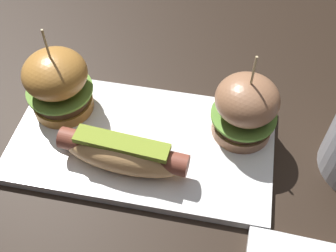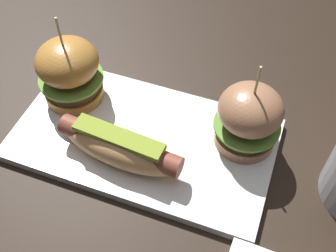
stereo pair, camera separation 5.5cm
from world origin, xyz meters
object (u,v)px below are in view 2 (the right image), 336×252
at_px(slider_right, 249,118).
at_px(platter_main, 144,139).
at_px(hot_dog, 120,147).
at_px(slider_left, 69,71).

bearing_deg(slider_right, platter_main, -162.10).
height_order(hot_dog, slider_right, slider_right).
distance_m(platter_main, slider_right, 0.15).
bearing_deg(hot_dog, slider_right, 30.57).
xyz_separation_m(platter_main, slider_left, (-0.13, 0.04, 0.06)).
relative_size(hot_dog, slider_left, 1.22).
distance_m(slider_left, slider_right, 0.27).
relative_size(platter_main, slider_right, 2.61).
height_order(platter_main, hot_dog, hot_dog).
bearing_deg(slider_left, platter_main, -16.22).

